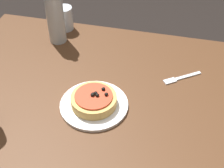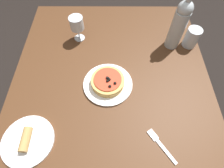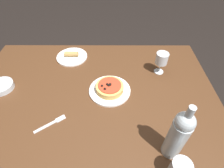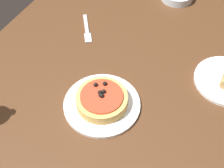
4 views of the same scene
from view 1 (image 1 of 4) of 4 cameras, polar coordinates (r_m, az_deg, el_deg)
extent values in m
cube|color=#4C2D19|center=(1.15, 2.06, -4.93)|extent=(1.48, 1.03, 0.03)
cylinder|color=#4C2D19|center=(1.91, -15.67, 0.66)|extent=(0.06, 0.06, 0.73)
cylinder|color=white|center=(1.14, -3.29, -3.82)|extent=(0.25, 0.25, 0.01)
cylinder|color=tan|center=(1.12, -3.34, -2.97)|extent=(0.17, 0.17, 0.04)
cylinder|color=red|center=(1.10, -3.38, -2.20)|extent=(0.14, 0.14, 0.01)
sphere|color=black|center=(1.10, -1.04, -1.90)|extent=(0.01, 0.01, 0.01)
sphere|color=black|center=(1.12, -1.60, -0.92)|extent=(0.01, 0.01, 0.01)
sphere|color=black|center=(1.10, -2.70, -2.05)|extent=(0.01, 0.01, 0.01)
sphere|color=black|center=(1.10, -3.61, -1.99)|extent=(0.01, 0.01, 0.01)
sphere|color=black|center=(1.10, -3.58, -2.00)|extent=(0.01, 0.01, 0.01)
sphere|color=black|center=(1.10, -3.51, -1.86)|extent=(0.01, 0.01, 0.01)
sphere|color=black|center=(1.10, -3.01, -1.68)|extent=(0.01, 0.01, 0.01)
cylinder|color=#B2BCC1|center=(1.42, -10.28, 11.62)|extent=(0.08, 0.08, 0.22)
cylinder|color=silver|center=(1.53, -8.65, 11.79)|extent=(0.08, 0.08, 0.11)
cube|color=silver|center=(1.29, 13.72, 1.45)|extent=(0.10, 0.08, 0.00)
cube|color=silver|center=(1.25, 10.54, 0.54)|extent=(0.06, 0.05, 0.00)
camera|label=2|loc=(0.80, 34.43, 32.23)|focal=28.00mm
camera|label=3|loc=(1.48, 4.31, 40.58)|focal=28.00mm
camera|label=4|loc=(0.88, -54.02, 28.61)|focal=50.00mm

